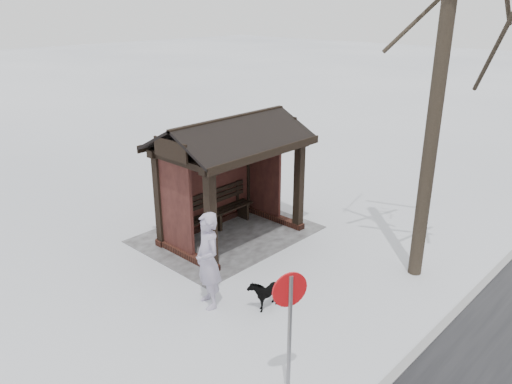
% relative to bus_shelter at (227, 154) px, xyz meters
% --- Properties ---
extents(ground, '(120.00, 120.00, 0.00)m').
position_rel_bus_shelter_xyz_m(ground, '(0.00, 0.16, -2.17)').
color(ground, silver).
rests_on(ground, ground).
extents(kerb, '(120.00, 0.15, 0.06)m').
position_rel_bus_shelter_xyz_m(kerb, '(0.00, 5.66, -2.16)').
color(kerb, gray).
rests_on(kerb, ground).
extents(trampled_patch, '(4.20, 3.20, 0.02)m').
position_rel_bus_shelter_xyz_m(trampled_patch, '(0.00, -0.04, -2.16)').
color(trampled_patch, gray).
rests_on(trampled_patch, ground).
extents(bus_shelter, '(3.60, 2.40, 3.09)m').
position_rel_bus_shelter_xyz_m(bus_shelter, '(0.00, 0.00, 0.00)').
color(bus_shelter, '#361A13').
rests_on(bus_shelter, ground).
extents(pedestrian, '(0.67, 0.82, 1.94)m').
position_rel_bus_shelter_xyz_m(pedestrian, '(2.42, 2.00, -1.20)').
color(pedestrian, '#A59CB7').
rests_on(pedestrian, ground).
extents(dog, '(0.74, 0.34, 0.62)m').
position_rel_bus_shelter_xyz_m(dog, '(1.70, 2.83, -1.85)').
color(dog, black).
rests_on(dog, ground).
extents(road_sign, '(0.51, 0.24, 2.10)m').
position_rel_bus_shelter_xyz_m(road_sign, '(3.23, 4.66, -0.63)').
color(road_sign, slate).
rests_on(road_sign, ground).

